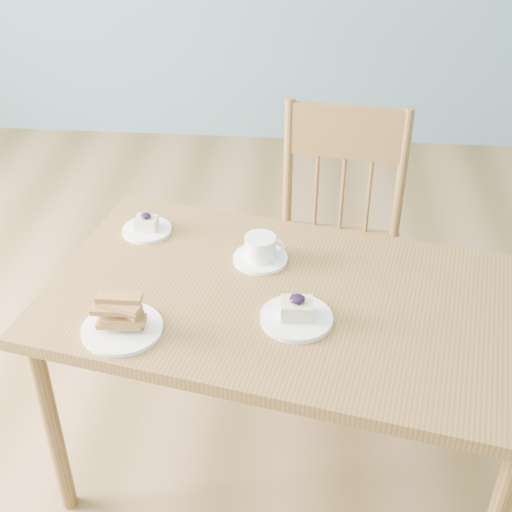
# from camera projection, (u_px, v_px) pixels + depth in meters

# --- Properties ---
(room) EXTENTS (5.01, 5.01, 2.71)m
(room) POSITION_uv_depth(u_px,v_px,m) (110.00, 53.00, 1.47)
(room) COLOR #946945
(room) RESTS_ON ground
(dining_table) EXTENTS (1.40, 0.97, 0.69)m
(dining_table) POSITION_uv_depth(u_px,v_px,m) (288.00, 317.00, 1.91)
(dining_table) COLOR brown
(dining_table) RESTS_ON ground
(dining_chair) EXTENTS (0.48, 0.46, 0.94)m
(dining_chair) POSITION_uv_depth(u_px,v_px,m) (335.00, 245.00, 2.45)
(dining_chair) COLOR brown
(dining_chair) RESTS_ON ground
(cheesecake_plate_near) EXTENTS (0.18, 0.18, 0.08)m
(cheesecake_plate_near) POSITION_uv_depth(u_px,v_px,m) (297.00, 314.00, 1.78)
(cheesecake_plate_near) COLOR white
(cheesecake_plate_near) RESTS_ON dining_table
(cheesecake_plate_far) EXTENTS (0.15, 0.15, 0.06)m
(cheesecake_plate_far) POSITION_uv_depth(u_px,v_px,m) (147.00, 227.00, 2.13)
(cheesecake_plate_far) COLOR white
(cheesecake_plate_far) RESTS_ON dining_table
(coffee_cup) EXTENTS (0.15, 0.15, 0.08)m
(coffee_cup) POSITION_uv_depth(u_px,v_px,m) (261.00, 251.00, 1.99)
(coffee_cup) COLOR white
(coffee_cup) RESTS_ON dining_table
(biscotti_plate) EXTENTS (0.20, 0.20, 0.11)m
(biscotti_plate) POSITION_uv_depth(u_px,v_px,m) (121.00, 319.00, 1.74)
(biscotti_plate) COLOR white
(biscotti_plate) RESTS_ON dining_table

